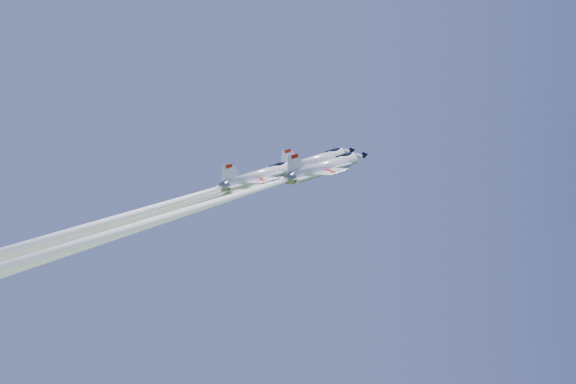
# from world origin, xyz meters

# --- Properties ---
(jet_lead) EXTENTS (26.07, 23.70, 27.40)m
(jet_lead) POSITION_xyz_m (-5.33, -3.49, 90.19)
(jet_lead) COLOR white
(jet_left) EXTENTS (28.85, 26.56, 32.47)m
(jet_left) POSITION_xyz_m (-15.88, -2.93, 86.71)
(jet_left) COLOR white
(jet_right) EXTENTS (32.08, 29.98, 38.93)m
(jet_right) POSITION_xyz_m (-8.52, -14.19, 84.86)
(jet_right) COLOR white
(jet_slot) EXTENTS (27.25, 25.19, 31.31)m
(jet_slot) POSITION_xyz_m (-15.03, -11.43, 85.41)
(jet_slot) COLOR white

